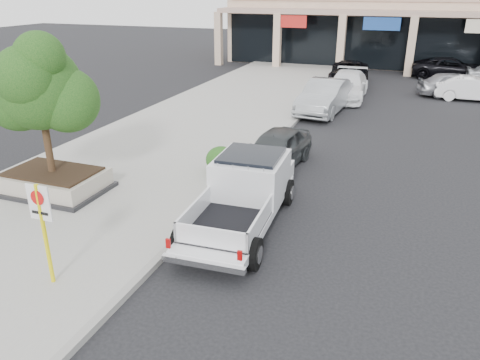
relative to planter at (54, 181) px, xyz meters
name	(u,v)px	position (x,y,z in m)	size (l,w,h in m)	color
ground	(240,246)	(6.55, -0.89, -0.48)	(120.00, 120.00, 0.00)	black
sidewalk	(164,148)	(1.05, 5.11, -0.40)	(8.00, 52.00, 0.15)	gray
curb	(257,160)	(5.00, 5.11, -0.40)	(0.20, 52.00, 0.15)	gray
planter	(54,181)	(0.00, 0.00, 0.00)	(3.20, 2.20, 0.68)	black
planter_tree	(46,87)	(0.13, 0.15, 2.94)	(2.90, 2.55, 4.00)	#322313
no_parking_sign	(42,221)	(3.35, -3.97, 1.16)	(0.55, 0.09, 2.30)	yellow
hedge	(222,160)	(4.32, 3.27, 0.14)	(1.10, 0.99, 0.94)	#184212
pickup_truck	(240,197)	(6.20, 0.09, 0.42)	(2.10, 5.66, 1.78)	white
curb_car_a	(276,149)	(5.80, 4.78, 0.22)	(1.63, 4.06, 1.38)	#333638
curb_car_b	(325,97)	(5.89, 13.32, 0.36)	(1.78, 5.09, 1.68)	#A3A6AA
curb_car_c	(347,85)	(6.48, 17.05, 0.29)	(2.15, 5.29, 1.54)	white
curb_car_d	(349,73)	(5.95, 21.47, 0.27)	(2.48, 5.37, 1.49)	black
lot_car_a	(456,85)	(12.42, 19.80, 0.25)	(1.71, 4.24, 1.45)	#999AA1
lot_car_b	(473,89)	(13.30, 19.06, 0.20)	(1.42, 4.08, 1.35)	white
lot_car_d	(451,68)	(12.41, 25.98, 0.26)	(2.44, 5.29, 1.47)	black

